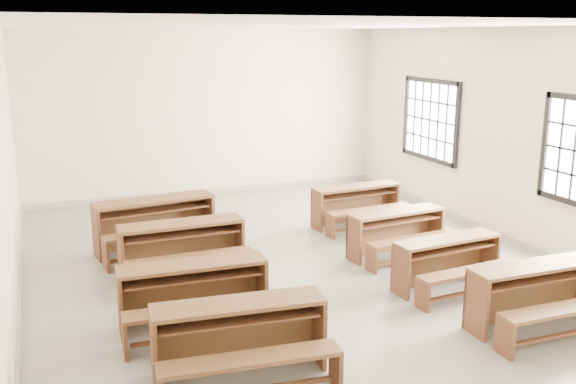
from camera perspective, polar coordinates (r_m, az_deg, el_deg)
name	(u,v)px	position (r m, az deg, el deg)	size (l,w,h in m)	color
room	(294,108)	(8.56, 0.56, 7.50)	(8.50, 8.50, 3.20)	gray
desk_set_0	(240,335)	(6.03, -4.28, -12.53)	(1.66, 0.97, 0.72)	brown
desk_set_1	(194,291)	(7.03, -8.35, -8.68)	(1.63, 0.91, 0.71)	brown
desk_set_2	(183,245)	(8.47, -9.34, -4.71)	(1.61, 0.84, 0.72)	brown
desk_set_3	(156,221)	(9.52, -11.68, -2.53)	(1.82, 1.09, 0.78)	brown
desk_set_4	(538,291)	(7.47, 21.34, -8.22)	(1.56, 0.83, 0.70)	brown
desk_set_5	(449,260)	(8.24, 14.12, -5.84)	(1.48, 0.85, 0.64)	brown
desk_set_6	(398,230)	(9.28, 9.74, -3.34)	(1.50, 0.87, 0.65)	brown
desk_set_7	(357,203)	(10.64, 6.16, -0.94)	(1.52, 0.85, 0.67)	brown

